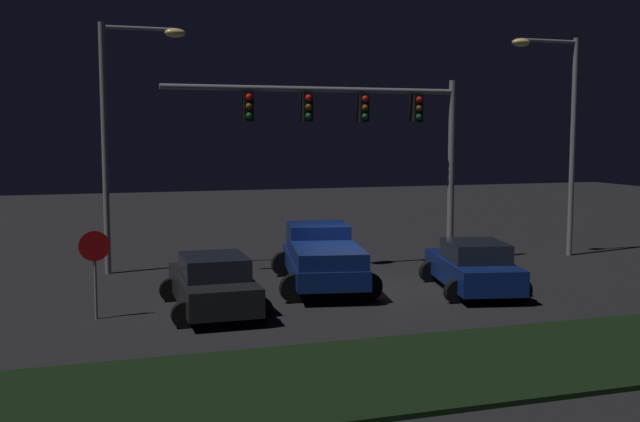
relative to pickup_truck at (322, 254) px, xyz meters
The scene contains 9 objects.
ground_plane 1.32m from the pickup_truck, 50.78° to the right, with size 80.00×80.00×0.00m, color black.
grass_median 8.45m from the pickup_truck, 86.28° to the right, with size 21.97×4.42×0.10m, color black.
pickup_truck is the anchor object (origin of this frame).
car_sedan 4.51m from the pickup_truck, 27.28° to the right, with size 3.08×4.68×1.51m.
car_sedan_far 4.33m from the pickup_truck, 148.93° to the right, with size 2.51×4.42×1.51m.
traffic_signal_gantry 5.39m from the pickup_truck, 48.49° to the left, with size 10.32×0.56×6.50m.
street_lamp_left 8.11m from the pickup_truck, 142.97° to the left, with size 2.80×0.44×8.20m.
street_lamp_right 11.38m from the pickup_truck, 14.70° to the left, with size 2.81×0.44×8.17m.
stop_sign 6.98m from the pickup_truck, 162.21° to the right, with size 0.76×0.08×2.23m.
Camera 1 is at (-7.43, -20.61, 4.61)m, focal length 41.94 mm.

